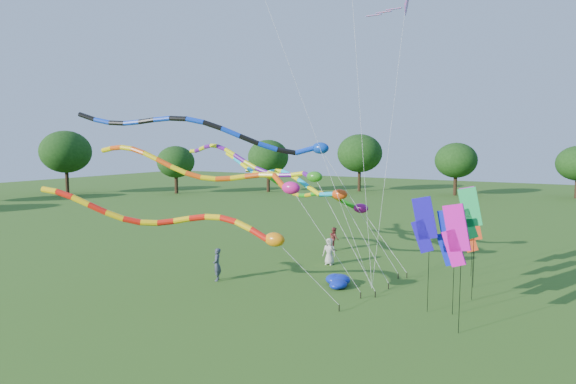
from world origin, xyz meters
The scene contains 19 objects.
ground centered at (0.00, 0.00, 0.00)m, with size 160.00×160.00×0.00m, color #2C5616.
tree_ring centered at (2.22, -4.29, 5.33)m, with size 116.39×114.16×9.27m.
tube_kite_red centered at (-4.42, -1.15, 3.73)m, with size 12.76×5.08×5.84m.
tube_kite_orange centered at (-5.58, 2.27, 5.82)m, with size 15.04×2.23×7.79m.
tube_kite_purple centered at (-4.79, 5.22, 6.16)m, with size 14.00×3.39×7.86m.
tube_kite_blue centered at (-6.25, 3.68, 7.84)m, with size 17.23×6.22×9.73m.
tube_kite_cyan centered at (-4.30, 7.71, 5.18)m, with size 13.63×5.23×7.16m.
tube_kite_green centered at (-3.14, 9.14, 4.13)m, with size 12.23×2.96×6.05m.
delta_kite_high_c centered at (2.35, 9.02, 14.89)m, with size 2.95×5.79×15.72m.
banner_pole_blue_b centered at (6.21, 3.14, 3.32)m, with size 1.16×0.24×4.58m.
banner_pole_green centered at (6.61, 5.55, 4.07)m, with size 1.16×0.16×5.34m.
banner_pole_violet centered at (5.92, 9.79, 3.74)m, with size 1.16×0.13×5.00m.
banner_pole_blue_a centered at (5.19, 2.88, 3.82)m, with size 1.16×0.13×5.09m.
banner_pole_red centered at (6.35, 7.60, 3.04)m, with size 1.16×0.27×4.30m.
banner_pole_magenta_b centered at (6.82, 1.16, 3.80)m, with size 1.16×0.29×5.07m.
blue_nylon_heap centered at (0.48, 4.36, 0.28)m, with size 1.50×1.75×0.58m.
person_a centered at (-1.73, 8.23, 0.81)m, with size 0.79×0.52×1.63m, color beige.
person_b centered at (-5.52, 2.18, 0.88)m, with size 0.64×0.42×1.75m, color #383D4F.
person_c centered at (-3.11, 12.03, 0.79)m, with size 0.77×0.60×1.59m, color brown.
Camera 1 is at (10.21, -17.79, 7.34)m, focal length 30.00 mm.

